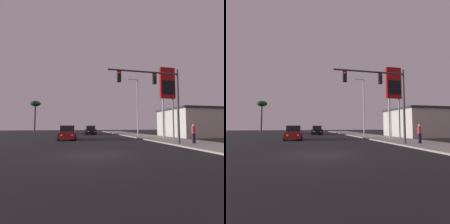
% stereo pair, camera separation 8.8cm
% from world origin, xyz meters
% --- Properties ---
extents(ground_plane, '(120.00, 120.00, 0.00)m').
position_xyz_m(ground_plane, '(0.00, 0.00, 0.00)').
color(ground_plane, black).
extents(sidewalk_right, '(5.00, 60.00, 0.12)m').
position_xyz_m(sidewalk_right, '(9.50, 10.00, 0.06)').
color(sidewalk_right, '#9E998E').
rests_on(sidewalk_right, ground).
extents(building_gas_station, '(10.30, 8.30, 4.30)m').
position_xyz_m(building_gas_station, '(18.00, 13.62, 2.16)').
color(building_gas_station, beige).
rests_on(building_gas_station, ground).
extents(car_black, '(2.04, 4.33, 1.68)m').
position_xyz_m(car_black, '(2.04, 23.25, 0.76)').
color(car_black, black).
rests_on(car_black, ground).
extents(car_silver, '(2.04, 4.33, 1.68)m').
position_xyz_m(car_silver, '(-1.94, 28.78, 0.76)').
color(car_silver, '#B7B7BC').
rests_on(car_silver, ground).
extents(car_red, '(2.04, 4.32, 1.68)m').
position_xyz_m(car_red, '(-1.84, 11.53, 0.76)').
color(car_red, maroon).
rests_on(car_red, ground).
extents(traffic_light_mast, '(6.38, 0.36, 6.50)m').
position_xyz_m(traffic_light_mast, '(5.97, 3.40, 4.68)').
color(traffic_light_mast, '#38383D').
rests_on(traffic_light_mast, sidewalk_right).
extents(street_lamp, '(1.74, 0.24, 9.00)m').
position_xyz_m(street_lamp, '(8.51, 15.52, 5.12)').
color(street_lamp, '#99999E').
rests_on(street_lamp, sidewalk_right).
extents(gas_station_sign, '(2.00, 0.42, 9.00)m').
position_xyz_m(gas_station_sign, '(10.55, 9.80, 6.62)').
color(gas_station_sign, '#99999E').
rests_on(gas_station_sign, sidewalk_right).
extents(pedestrian_on_sidewalk, '(0.34, 0.32, 1.67)m').
position_xyz_m(pedestrian_on_sidewalk, '(9.23, 3.44, 1.03)').
color(pedestrian_on_sidewalk, '#23232D').
rests_on(pedestrian_on_sidewalk, sidewalk_right).
extents(palm_tree_far, '(2.40, 2.40, 7.59)m').
position_xyz_m(palm_tree_far, '(-9.98, 34.00, 6.57)').
color(palm_tree_far, brown).
rests_on(palm_tree_far, ground).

